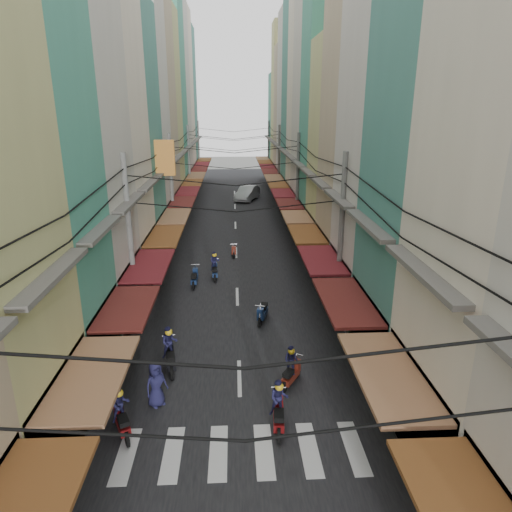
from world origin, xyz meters
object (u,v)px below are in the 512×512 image
object	(u,v)px
white_car	(247,200)
market_umbrella	(401,309)
bicycle	(350,318)
traffic_sign	(348,300)

from	to	relation	value
white_car	market_umbrella	size ratio (longest dim) A/B	2.09
bicycle	traffic_sign	distance (m)	3.27
white_car	bicycle	world-z (taller)	white_car
white_car	market_umbrella	world-z (taller)	market_umbrella
white_car	traffic_sign	xyz separation A→B (m)	(3.37, -32.85, 2.07)
bicycle	market_umbrella	world-z (taller)	market_umbrella
traffic_sign	market_umbrella	bearing A→B (deg)	-42.73
white_car	traffic_sign	size ratio (longest dim) A/B	1.97
white_car	bicycle	distance (m)	30.75
white_car	bicycle	xyz separation A→B (m)	(4.23, -30.46, 0.00)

